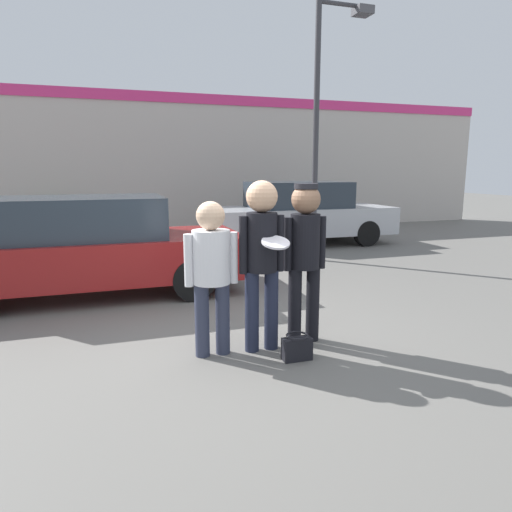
# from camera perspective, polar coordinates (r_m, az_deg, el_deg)

# --- Properties ---
(ground_plane) EXTENTS (56.00, 56.00, 0.00)m
(ground_plane) POSITION_cam_1_polar(r_m,az_deg,el_deg) (5.20, -2.67, -11.00)
(ground_plane) COLOR #66635E
(storefront_building) EXTENTS (24.00, 0.22, 4.21)m
(storefront_building) POSITION_cam_1_polar(r_m,az_deg,el_deg) (14.50, -13.54, 11.27)
(storefront_building) COLOR beige
(storefront_building) RESTS_ON ground
(person_left) EXTENTS (0.56, 0.39, 1.62)m
(person_left) POSITION_cam_1_polar(r_m,az_deg,el_deg) (4.67, -5.60, -1.15)
(person_left) COLOR #2D3347
(person_left) RESTS_ON ground
(person_middle_with_frisbee) EXTENTS (0.49, 0.55, 1.82)m
(person_middle_with_frisbee) POSITION_cam_1_polar(r_m,az_deg,el_deg) (4.76, 0.75, 0.72)
(person_middle_with_frisbee) COLOR #1E2338
(person_middle_with_frisbee) RESTS_ON ground
(person_right) EXTENTS (0.49, 0.32, 1.78)m
(person_right) POSITION_cam_1_polar(r_m,az_deg,el_deg) (5.04, 6.13, 1.02)
(person_right) COLOR black
(person_right) RESTS_ON ground
(parked_car_near) EXTENTS (4.67, 1.88, 1.52)m
(parked_car_near) POSITION_cam_1_polar(r_m,az_deg,el_deg) (7.47, -20.31, 1.09)
(parked_car_near) COLOR maroon
(parked_car_near) RESTS_ON ground
(parked_car_far) EXTENTS (4.75, 1.88, 1.62)m
(parked_car_far) POSITION_cam_1_polar(r_m,az_deg,el_deg) (11.96, 5.51, 5.30)
(parked_car_far) COLOR #B7BABF
(parked_car_far) RESTS_ON ground
(street_lamp) EXTENTS (1.22, 0.35, 5.33)m
(street_lamp) POSITION_cam_1_polar(r_m,az_deg,el_deg) (10.00, 8.78, 18.51)
(street_lamp) COLOR #38383D
(street_lamp) RESTS_ON ground
(shrub) EXTENTS (1.03, 1.03, 1.03)m
(shrub) POSITION_cam_1_polar(r_m,az_deg,el_deg) (13.88, -24.13, 3.97)
(shrub) COLOR #285B2D
(shrub) RESTS_ON ground
(handbag) EXTENTS (0.30, 0.23, 0.27)m
(handbag) POSITION_cam_1_polar(r_m,az_deg,el_deg) (4.78, 5.14, -11.34)
(handbag) COLOR black
(handbag) RESTS_ON ground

